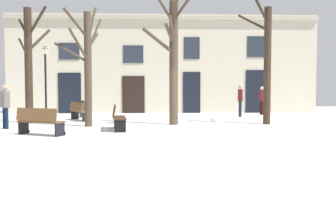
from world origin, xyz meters
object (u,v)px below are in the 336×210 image
object	(u,v)px
tree_left_of_center	(173,57)
person_near_bench	(240,99)
litter_bin	(83,109)
person_crossing_plaza	(262,99)
tree_near_facade	(29,61)
person_strolling	(5,104)
bench_back_to_back_left	(118,117)
streetlamp	(46,74)
bench_far_corner	(79,111)
bench_facing_shops	(40,121)
tree_center	(267,60)
tree_foreground	(87,63)

from	to	relation	value
tree_left_of_center	person_near_bench	world-z (taller)	tree_left_of_center
litter_bin	person_crossing_plaza	bearing A→B (deg)	7.36
tree_near_facade	person_strolling	distance (m)	2.91
bench_back_to_back_left	tree_left_of_center	bearing A→B (deg)	-57.34
person_near_bench	person_crossing_plaza	size ratio (longest dim) A/B	1.07
person_crossing_plaza	person_strolling	bearing A→B (deg)	-72.44
streetlamp	bench_far_corner	size ratio (longest dim) A/B	2.14
streetlamp	bench_facing_shops	size ratio (longest dim) A/B	2.12
tree_center	bench_facing_shops	distance (m)	9.63
tree_center	person_strolling	size ratio (longest dim) A/B	3.48
tree_left_of_center	bench_back_to_back_left	distance (m)	3.74
person_strolling	person_crossing_plaza	world-z (taller)	person_strolling
tree_foreground	person_strolling	size ratio (longest dim) A/B	2.93
tree_left_of_center	litter_bin	bearing A→B (deg)	138.92
tree_left_of_center	bench_back_to_back_left	size ratio (longest dim) A/B	3.10
tree_center	person_strolling	bearing A→B (deg)	-172.81
tree_foreground	person_strolling	distance (m)	3.54
tree_near_facade	person_near_bench	bearing A→B (deg)	16.24
tree_left_of_center	person_strolling	size ratio (longest dim) A/B	3.17
streetlamp	litter_bin	xyz separation A→B (m)	(1.68, 0.99, -1.82)
bench_far_corner	person_strolling	bearing A→B (deg)	117.07
bench_far_corner	person_strolling	distance (m)	4.07
tree_center	person_near_bench	xyz separation A→B (m)	(-0.18, 3.92, -1.81)
tree_foreground	streetlamp	size ratio (longest dim) A/B	1.36
bench_back_to_back_left	bench_facing_shops	size ratio (longest dim) A/B	1.01
streetlamp	person_crossing_plaza	xyz separation A→B (m)	(11.78, 2.29, -1.36)
person_strolling	person_near_bench	world-z (taller)	person_near_bench
bench_facing_shops	person_crossing_plaza	size ratio (longest dim) A/B	1.06
bench_facing_shops	person_near_bench	distance (m)	11.21
bench_back_to_back_left	person_strolling	distance (m)	4.46
tree_foreground	bench_back_to_back_left	bearing A→B (deg)	-42.96
bench_facing_shops	person_near_bench	world-z (taller)	person_near_bench
streetlamp	person_strolling	size ratio (longest dim) A/B	2.15
bench_back_to_back_left	person_near_bench	size ratio (longest dim) A/B	1.00
tree_left_of_center	bench_back_to_back_left	bearing A→B (deg)	-140.43
person_near_bench	person_crossing_plaza	xyz separation A→B (m)	(1.60, 1.33, -0.07)
bench_far_corner	bench_facing_shops	size ratio (longest dim) A/B	0.99
tree_near_facade	bench_back_to_back_left	size ratio (longest dim) A/B	2.96
tree_foreground	bench_facing_shops	bearing A→B (deg)	-112.81
person_crossing_plaza	person_near_bench	bearing A→B (deg)	-61.28
person_strolling	tree_center	bearing A→B (deg)	51.94
streetlamp	person_strolling	distance (m)	4.51
streetlamp	bench_facing_shops	xyz separation A→B (m)	(1.62, -6.25, -1.80)
bench_back_to_back_left	bench_far_corner	size ratio (longest dim) A/B	1.02
tree_near_facade	litter_bin	xyz separation A→B (m)	(1.80, 3.03, -2.32)
tree_left_of_center	litter_bin	xyz separation A→B (m)	(-4.61, 4.02, -2.47)
tree_near_facade	person_crossing_plaza	distance (m)	12.80
bench_back_to_back_left	person_crossing_plaza	xyz separation A→B (m)	(7.68, 7.13, 0.42)
bench_far_corner	person_crossing_plaza	size ratio (longest dim) A/B	1.05
person_strolling	litter_bin	bearing A→B (deg)	114.29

